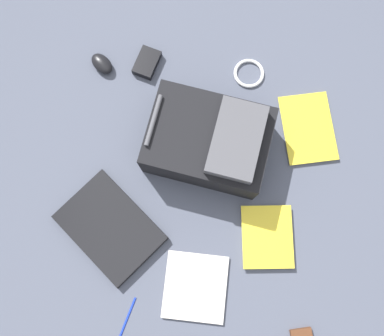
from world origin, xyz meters
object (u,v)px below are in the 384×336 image
Objects in this scene: backpack at (210,141)px; power_brick at (147,63)px; laptop at (110,227)px; book_manual at (195,287)px; pen_black at (127,318)px; computer_mouse at (102,64)px; book_blue at (267,237)px; cable_coil at (249,73)px; book_comic at (308,128)px.

backpack reaches higher than power_brick.
laptop reaches higher than book_manual.
pen_black is at bearing 74.88° from backpack.
computer_mouse is at bearing -28.42° from backpack.
backpack is at bearing -48.19° from book_blue.
power_brick is 0.81× the size of pen_black.
book_blue is 2.17× the size of power_brick.
book_manual is 0.90m from computer_mouse.
backpack is 1.75× the size of book_blue.
book_blue is 0.31m from book_manual.
power_brick is at bearing -67.32° from book_manual.
computer_mouse is at bearing -36.81° from book_blue.
laptop is 0.64m from power_brick.
book_manual is 2.05× the size of cable_coil.
computer_mouse reaches higher than cable_coil.
pen_black is (0.28, 0.96, -0.00)m from cable_coil.
book_manual is (-0.33, 0.15, -0.01)m from laptop.
computer_mouse is (0.46, -0.25, -0.07)m from backpack.
laptop is 1.76× the size of book_manual.
cable_coil is at bearing -46.85° from computer_mouse.
book_manual is at bearing 94.28° from backpack.
backpack is at bearing -105.12° from pen_black.
computer_mouse is at bearing -72.31° from pen_black.
laptop is at bearing -128.57° from computer_mouse.
power_brick is (-0.17, -0.04, -0.00)m from computer_mouse.
power_brick reaches higher than book_manual.
pen_black is at bearing 112.90° from laptop.
cable_coil is 1.02× the size of power_brick.
book_manual is (0.31, 0.64, -0.00)m from book_comic.
book_comic is 2.62× the size of cable_coil.
book_blue reaches higher than book_comic.
backpack is 0.47m from laptop.
power_brick is at bearing -82.83° from pen_black.
cable_coil is at bearing -94.49° from book_manual.
laptop is at bearing 89.47° from power_brick.
cable_coil is 1.00m from pen_black.
laptop reaches higher than book_blue.
laptop is 0.62m from computer_mouse.
book_blue is 1.04× the size of book_manual.
cable_coil is at bearing -107.89° from backpack.
laptop is 0.56m from book_blue.
power_brick is (0.29, -0.29, -0.08)m from backpack.
pen_black is at bearing 39.58° from book_blue.
backpack is at bearing -130.02° from laptop.
laptop is 3.61× the size of cable_coil.
power_brick is 0.94m from pen_black.
computer_mouse is (0.72, -0.54, 0.01)m from book_blue.
backpack reaches higher than cable_coil.
book_comic is at bearing -61.47° from computer_mouse.
book_manual is (0.22, 0.21, -0.00)m from book_blue.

